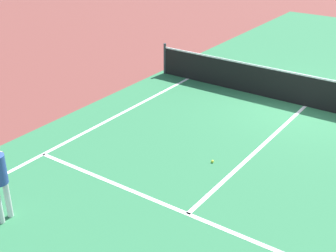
# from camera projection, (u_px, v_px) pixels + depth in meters

# --- Properties ---
(ground_plane) EXTENTS (60.00, 60.00, 0.00)m
(ground_plane) POSITION_uv_depth(u_px,v_px,m) (305.00, 106.00, 13.70)
(ground_plane) COLOR brown
(court_surface_inbounds) EXTENTS (10.62, 24.40, 0.00)m
(court_surface_inbounds) POSITION_uv_depth(u_px,v_px,m) (305.00, 106.00, 13.70)
(court_surface_inbounds) COLOR #2D7247
(court_surface_inbounds) RESTS_ON ground_plane
(line_sideline_left) EXTENTS (0.10, 11.89, 0.01)m
(line_sideline_left) POSITION_uv_depth(u_px,v_px,m) (58.00, 147.00, 11.43)
(line_sideline_left) COLOR white
(line_sideline_left) RESTS_ON ground_plane
(line_service_near) EXTENTS (8.22, 0.10, 0.01)m
(line_service_near) POSITION_uv_depth(u_px,v_px,m) (188.00, 214.00, 8.98)
(line_service_near) COLOR white
(line_service_near) RESTS_ON ground_plane
(line_center_service) EXTENTS (0.10, 6.40, 0.01)m
(line_center_service) POSITION_uv_depth(u_px,v_px,m) (259.00, 149.00, 11.34)
(line_center_service) COLOR white
(line_center_service) RESTS_ON ground_plane
(net) EXTENTS (10.25, 0.09, 1.07)m
(net) POSITION_uv_depth(u_px,v_px,m) (307.00, 91.00, 13.48)
(net) COLOR #33383D
(net) RESTS_ON ground_plane
(tennis_ball_mid_court) EXTENTS (0.07, 0.07, 0.07)m
(tennis_ball_mid_court) POSITION_uv_depth(u_px,v_px,m) (212.00, 161.00, 10.73)
(tennis_ball_mid_court) COLOR #CCE033
(tennis_ball_mid_court) RESTS_ON ground_plane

